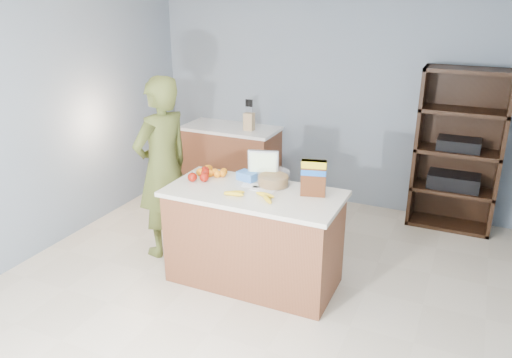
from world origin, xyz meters
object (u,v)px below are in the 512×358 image
at_px(cereal_box, 314,175).
at_px(tv, 263,163).
at_px(counter_peninsula, 254,241).
at_px(shelving_unit, 458,153).
at_px(person, 163,168).

bearing_deg(cereal_box, tv, 161.99).
distance_m(counter_peninsula, shelving_unit, 2.61).
distance_m(shelving_unit, person, 3.22).
bearing_deg(tv, counter_peninsula, -81.98).
distance_m(shelving_unit, cereal_box, 2.20).
height_order(counter_peninsula, tv, tv).
distance_m(counter_peninsula, cereal_box, 0.84).
relative_size(counter_peninsula, person, 0.86).
bearing_deg(tv, cereal_box, -18.01).
xyz_separation_m(person, cereal_box, (1.57, -0.04, 0.17)).
xyz_separation_m(person, tv, (1.02, 0.14, 0.15)).
bearing_deg(counter_peninsula, person, 171.10).
xyz_separation_m(counter_peninsula, cereal_box, (0.50, 0.13, 0.67)).
bearing_deg(person, counter_peninsula, 95.82).
bearing_deg(counter_peninsula, shelving_unit, 52.89).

